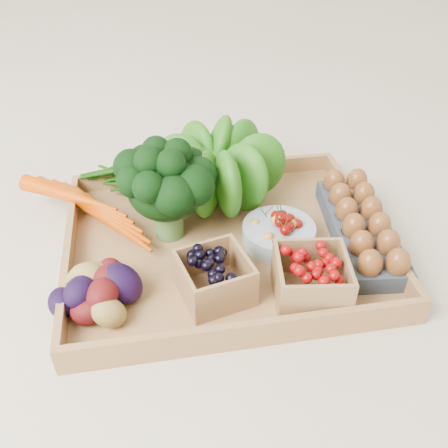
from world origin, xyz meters
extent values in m
plane|color=beige|center=(0.00, 0.00, 0.00)|extent=(4.00, 4.00, 0.00)
cube|color=#A07343|center=(0.00, 0.00, 0.01)|extent=(0.55, 0.45, 0.01)
sphere|color=#1B4F0C|center=(0.01, 0.15, 0.10)|extent=(0.17, 0.17, 0.17)
cylinder|color=#8C9EA5|center=(0.10, -0.01, 0.03)|extent=(0.13, 0.13, 0.03)
cube|color=#343942|center=(0.24, -0.03, 0.03)|extent=(0.13, 0.30, 0.03)
cube|color=black|center=(-0.04, -0.12, 0.05)|extent=(0.12, 0.12, 0.07)
cube|color=#7B0506|center=(0.11, -0.15, 0.05)|extent=(0.13, 0.13, 0.08)
camera|label=1|loc=(-0.12, -0.68, 0.59)|focal=40.00mm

